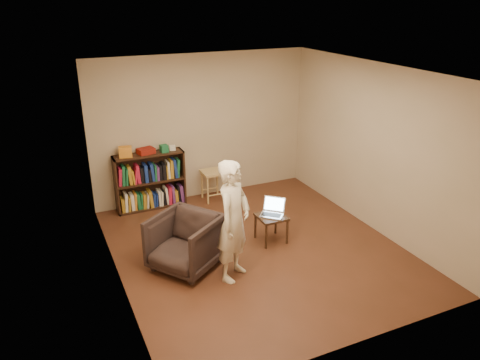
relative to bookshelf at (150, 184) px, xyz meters
name	(u,v)px	position (x,y,z in m)	size (l,w,h in m)	color
floor	(257,249)	(1.05, -2.09, -0.44)	(4.50, 4.50, 0.00)	#4B2818
ceiling	(260,72)	(1.05, -2.09, 2.16)	(4.50, 4.50, 0.00)	white
wall_back	(202,127)	(1.05, 0.16, 0.86)	(4.00, 4.00, 0.00)	#CAB298
wall_left	(111,190)	(-0.95, -2.09, 0.86)	(4.50, 4.50, 0.00)	#CAB298
wall_right	(374,148)	(3.05, -2.09, 0.86)	(4.50, 4.50, 0.00)	#CAB298
bookshelf	(150,184)	(0.00, 0.00, 0.00)	(1.20, 0.30, 1.00)	black
box_yellow	(125,152)	(-0.38, -0.03, 0.65)	(0.21, 0.15, 0.17)	orange
red_cloth	(146,151)	(-0.03, 0.01, 0.61)	(0.27, 0.20, 0.09)	maroon
box_green	(164,148)	(0.28, -0.04, 0.62)	(0.12, 0.12, 0.12)	#1B683C
box_white	(172,148)	(0.44, 0.00, 0.60)	(0.10, 0.10, 0.08)	white
stool	(212,177)	(1.11, -0.15, 0.01)	(0.38, 0.38, 0.56)	tan
armchair	(185,242)	(-0.07, -2.12, -0.06)	(0.82, 0.84, 0.77)	#2D221E
side_table	(271,220)	(1.35, -1.96, -0.09)	(0.41, 0.41, 0.42)	black
laptop	(273,211)	(1.40, -1.91, 0.04)	(0.47, 0.47, 0.23)	silver
person	(234,221)	(0.45, -2.60, 0.38)	(0.60, 0.39, 1.64)	beige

